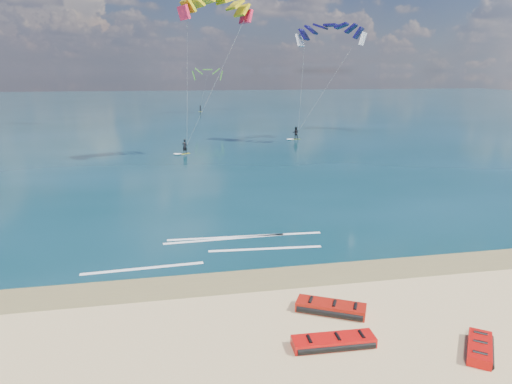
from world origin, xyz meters
The scene contains 10 objects.
ground centered at (0.00, 40.00, 0.00)m, with size 320.00×320.00×0.00m, color tan.
wet_sand_strip centered at (0.00, 3.00, 0.00)m, with size 320.00×2.40×0.01m, color brown.
sea centered at (0.00, 104.00, 0.02)m, with size 320.00×200.00×0.04m, color #082A31.
packed_kite_left centered at (3.48, -2.47, 0.00)m, with size 2.99×1.08×0.39m, color red, non-canonical shape.
packed_kite_mid centered at (4.15, -0.33, 0.00)m, with size 2.83×1.21×0.44m, color #AA160B, non-canonical shape.
packed_kite_right centered at (8.04, -3.71, 0.00)m, with size 2.10×1.05×0.38m, color red, non-canonical shape.
kitesurfer_main centered at (1.71, 32.51, 8.62)m, with size 9.38×7.70×16.77m.
kitesurfer_far centered at (16.49, 41.17, 8.18)m, with size 9.67×8.01×15.81m.
shoreline_foam centered at (1.03, 7.12, 0.05)m, with size 12.43×3.88×0.01m.
distant_kites centered at (-26.46, 82.68, 5.64)m, with size 59.03×43.67×13.10m.
Camera 1 is at (-1.58, -15.17, 8.92)m, focal length 32.00 mm.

